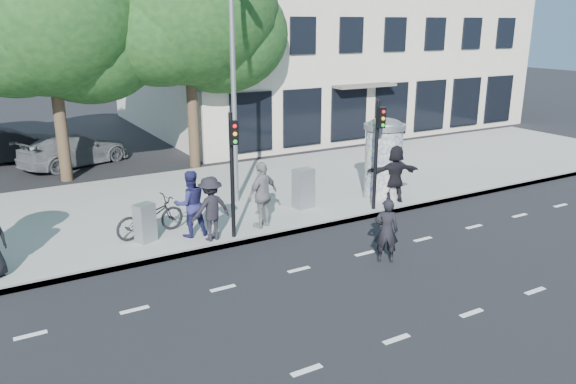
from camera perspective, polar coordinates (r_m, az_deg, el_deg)
ground at (r=12.68m, az=4.41°, el=-10.17°), size 120.00×120.00×0.00m
sidewalk at (r=18.85m, az=-8.46°, el=-0.86°), size 40.00×8.00×0.15m
curb at (r=15.44m, az=-3.01°, el=-4.74°), size 40.00×0.10×0.16m
lane_dash_near at (r=11.17m, az=10.96°, el=-14.46°), size 32.00×0.12×0.01m
lane_dash_far at (r=13.74m, az=1.11°, el=-7.89°), size 32.00×0.12×0.01m
ad_column_right at (r=18.68m, az=9.66°, el=3.57°), size 1.36×1.36×2.65m
traffic_pole_near at (r=14.75m, az=-5.65°, el=2.96°), size 0.22×0.31×3.40m
traffic_pole_far at (r=17.22m, az=9.10°, el=4.84°), size 0.22×0.31×3.40m
street_lamp at (r=17.52m, az=-5.56°, el=13.64°), size 0.25×0.93×8.00m
tree_near_left at (r=22.19m, az=-23.24°, el=16.36°), size 6.80×6.80×8.97m
tree_center at (r=23.01m, az=-10.17°, el=17.99°), size 7.00×7.00×9.30m
building at (r=34.60m, az=2.45°, el=17.23°), size 20.30×15.85×12.00m
ped_c at (r=15.35m, az=-9.89°, el=-1.18°), size 0.92×0.73×1.83m
ped_d at (r=15.00m, az=-7.85°, el=-1.68°), size 1.21×0.80×1.75m
ped_e at (r=15.81m, az=-2.59°, el=-0.27°), size 1.27×0.99×1.90m
ped_f at (r=18.39m, az=10.75°, el=1.87°), size 1.86×1.15×1.88m
man_road at (r=14.12m, az=9.96°, el=-3.87°), size 0.71×0.66×1.64m
bicycle at (r=15.75m, az=-13.84°, el=-2.47°), size 1.08×2.09×1.05m
cabinet_left at (r=15.32m, az=-14.32°, el=-3.06°), size 0.60×0.53×1.04m
cabinet_right at (r=17.55m, az=1.57°, el=0.37°), size 0.65×0.51×1.25m
car_mid at (r=26.69m, az=-26.59°, el=4.20°), size 2.02×4.55×1.45m
car_right at (r=25.07m, az=-20.90°, el=4.02°), size 3.47×4.95×1.33m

